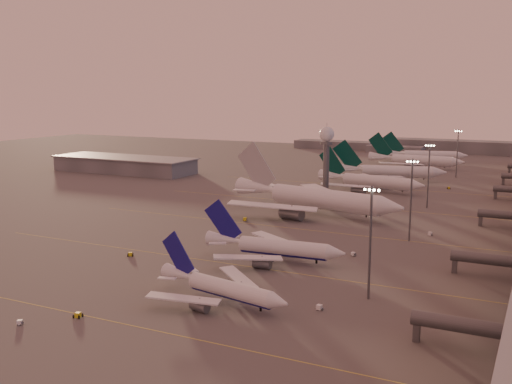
% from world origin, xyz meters
% --- Properties ---
extents(ground, '(700.00, 700.00, 0.00)m').
position_xyz_m(ground, '(0.00, 0.00, 0.00)').
color(ground, '#504D4D').
rests_on(ground, ground).
extents(taxiway_markings, '(180.00, 185.25, 0.02)m').
position_xyz_m(taxiway_markings, '(30.00, 56.00, 0.01)').
color(taxiway_markings, gold).
rests_on(taxiway_markings, ground).
extents(hangar, '(82.00, 27.00, 8.50)m').
position_xyz_m(hangar, '(-120.00, 140.00, 4.32)').
color(hangar, slate).
rests_on(hangar, ground).
extents(radar_tower, '(6.40, 6.40, 31.10)m').
position_xyz_m(radar_tower, '(5.00, 120.00, 20.95)').
color(radar_tower, '#54565B').
rests_on(radar_tower, ground).
extents(mast_a, '(3.60, 0.56, 25.00)m').
position_xyz_m(mast_a, '(58.00, 0.00, 13.74)').
color(mast_a, '#54565B').
rests_on(mast_a, ground).
extents(mast_b, '(3.60, 0.56, 25.00)m').
position_xyz_m(mast_b, '(55.00, 55.00, 13.74)').
color(mast_b, '#54565B').
rests_on(mast_b, ground).
extents(mast_c, '(3.60, 0.56, 25.00)m').
position_xyz_m(mast_c, '(50.00, 110.00, 13.74)').
color(mast_c, '#54565B').
rests_on(mast_c, ground).
extents(mast_d, '(3.60, 0.56, 25.00)m').
position_xyz_m(mast_d, '(48.00, 200.00, 13.74)').
color(mast_d, '#54565B').
rests_on(mast_d, ground).
extents(distant_horizon, '(165.00, 37.50, 9.00)m').
position_xyz_m(distant_horizon, '(2.62, 325.14, 3.89)').
color(distant_horizon, slate).
rests_on(distant_horizon, ground).
extents(narrowbody_near, '(34.64, 27.38, 13.67)m').
position_xyz_m(narrowbody_near, '(30.52, -16.12, 2.77)').
color(narrowbody_near, white).
rests_on(narrowbody_near, ground).
extents(narrowbody_mid, '(39.92, 31.79, 15.59)m').
position_xyz_m(narrowbody_mid, '(27.13, 17.72, 3.16)').
color(narrowbody_mid, white).
rests_on(narrowbody_mid, ground).
extents(widebody_white, '(70.57, 56.00, 25.10)m').
position_xyz_m(widebody_white, '(15.00, 80.51, 4.35)').
color(widebody_white, white).
rests_on(widebody_white, ground).
extents(greentail_a, '(51.86, 41.53, 18.99)m').
position_xyz_m(greentail_a, '(19.40, 138.93, 3.35)').
color(greentail_a, white).
rests_on(greentail_a, ground).
extents(greentail_b, '(55.15, 44.02, 20.39)m').
position_xyz_m(greentail_b, '(19.84, 173.14, 3.60)').
color(greentail_b, white).
rests_on(greentail_b, ground).
extents(greentail_c, '(55.80, 45.06, 20.27)m').
position_xyz_m(greentail_c, '(21.37, 228.29, 3.58)').
color(greentail_c, white).
rests_on(greentail_c, ground).
extents(greentail_d, '(51.71, 41.27, 19.12)m').
position_xyz_m(greentail_d, '(20.39, 261.18, 3.38)').
color(greentail_d, white).
rests_on(greentail_d, ground).
extents(gsv_truck_a, '(5.08, 3.71, 1.94)m').
position_xyz_m(gsv_truck_a, '(1.76, -44.16, 0.99)').
color(gsv_truck_a, white).
rests_on(gsv_truck_a, ground).
extents(gsv_tug_near, '(2.58, 3.74, 0.99)m').
position_xyz_m(gsv_tug_near, '(8.96, -36.50, 0.51)').
color(gsv_tug_near, yellow).
rests_on(gsv_tug_near, ground).
extents(gsv_catering_a, '(5.42, 2.94, 4.27)m').
position_xyz_m(gsv_catering_a, '(50.97, -11.06, 2.13)').
color(gsv_catering_a, white).
rests_on(gsv_catering_a, ground).
extents(gsv_tug_mid, '(3.59, 4.03, 0.99)m').
position_xyz_m(gsv_tug_mid, '(-9.85, 4.22, 0.51)').
color(gsv_tug_mid, yellow).
rests_on(gsv_tug_mid, ground).
extents(gsv_truck_b, '(5.58, 2.97, 2.14)m').
position_xyz_m(gsv_truck_b, '(45.23, 31.55, 1.09)').
color(gsv_truck_b, white).
rests_on(gsv_truck_b, ground).
extents(gsv_truck_c, '(6.57, 4.37, 2.50)m').
position_xyz_m(gsv_truck_c, '(-1.81, 58.07, 1.27)').
color(gsv_truck_c, yellow).
rests_on(gsv_truck_c, ground).
extents(gsv_catering_b, '(5.70, 3.54, 4.34)m').
position_xyz_m(gsv_catering_b, '(59.61, 64.83, 2.17)').
color(gsv_catering_b, white).
rests_on(gsv_catering_b, ground).
extents(gsv_truck_d, '(2.27, 5.39, 2.13)m').
position_xyz_m(gsv_truck_d, '(-17.73, 120.14, 1.08)').
color(gsv_truck_d, yellow).
rests_on(gsv_truck_d, ground).
extents(gsv_tug_hangar, '(3.49, 2.58, 0.89)m').
position_xyz_m(gsv_tug_hangar, '(50.52, 160.04, 0.46)').
color(gsv_tug_hangar, yellow).
rests_on(gsv_tug_hangar, ground).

